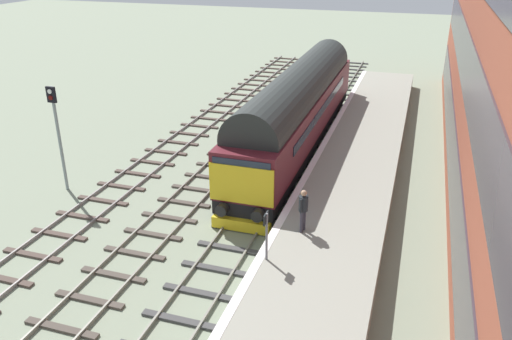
# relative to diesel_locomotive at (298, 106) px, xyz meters

# --- Properties ---
(ground_plane) EXTENTS (140.00, 140.00, 0.00)m
(ground_plane) POSITION_rel_diesel_locomotive_xyz_m (-0.00, -5.90, -2.49)
(ground_plane) COLOR gray
(ground_plane) RESTS_ON ground
(track_main) EXTENTS (2.50, 60.00, 0.15)m
(track_main) POSITION_rel_diesel_locomotive_xyz_m (-0.00, -5.90, -2.43)
(track_main) COLOR slate
(track_main) RESTS_ON ground
(track_adjacent_west) EXTENTS (2.50, 60.00, 0.15)m
(track_adjacent_west) POSITION_rel_diesel_locomotive_xyz_m (-3.22, -5.90, -2.43)
(track_adjacent_west) COLOR slate
(track_adjacent_west) RESTS_ON ground
(track_adjacent_far_west) EXTENTS (2.50, 60.00, 0.15)m
(track_adjacent_far_west) POSITION_rel_diesel_locomotive_xyz_m (-6.76, -5.90, -2.43)
(track_adjacent_far_west) COLOR gray
(track_adjacent_far_west) RESTS_ON ground
(station_platform) EXTENTS (4.00, 44.00, 1.01)m
(station_platform) POSITION_rel_diesel_locomotive_xyz_m (3.60, -5.90, -1.99)
(station_platform) COLOR gray
(station_platform) RESTS_ON ground
(diesel_locomotive) EXTENTS (2.74, 19.25, 4.68)m
(diesel_locomotive) POSITION_rel_diesel_locomotive_xyz_m (0.00, 0.00, 0.00)
(diesel_locomotive) COLOR black
(diesel_locomotive) RESTS_ON ground
(signal_post_mid) EXTENTS (0.44, 0.22, 4.96)m
(signal_post_mid) POSITION_rel_diesel_locomotive_xyz_m (-9.07, -8.40, 0.57)
(signal_post_mid) COLOR gray
(signal_post_mid) RESTS_ON ground
(platform_number_sign) EXTENTS (0.10, 0.44, 1.72)m
(platform_number_sign) POSITION_rel_diesel_locomotive_xyz_m (1.97, -12.55, -0.32)
(platform_number_sign) COLOR slate
(platform_number_sign) RESTS_ON station_platform
(waiting_passenger) EXTENTS (0.41, 0.50, 1.64)m
(waiting_passenger) POSITION_rel_diesel_locomotive_xyz_m (2.70, -10.39, -0.49)
(waiting_passenger) COLOR #33313D
(waiting_passenger) RESTS_ON station_platform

